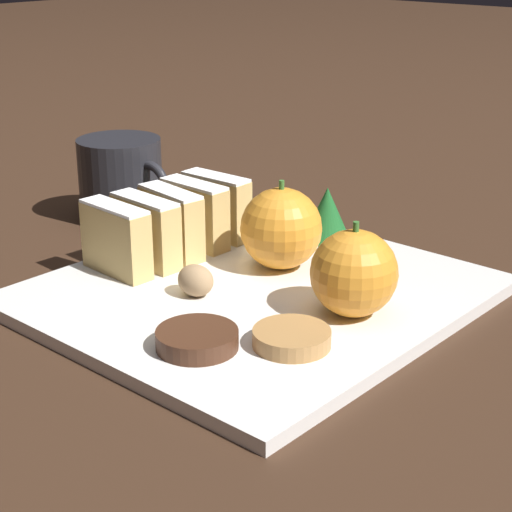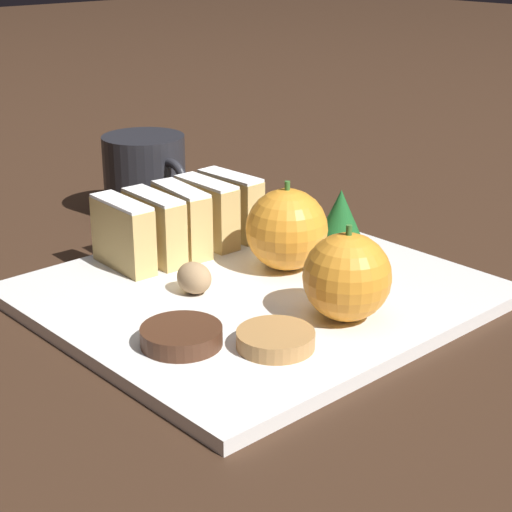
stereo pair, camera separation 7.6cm
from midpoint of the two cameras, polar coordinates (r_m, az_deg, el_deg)
ground_plane at (r=0.77m, az=-2.81°, el=-2.96°), size 6.00×6.00×0.00m
serving_platter at (r=0.77m, az=-2.81°, el=-2.55°), size 0.34×0.36×0.01m
stollen_slice_front at (r=0.81m, az=-11.99°, el=1.05°), size 0.08×0.03×0.07m
stollen_slice_second at (r=0.82m, az=-9.99°, el=1.59°), size 0.08×0.03×0.07m
stollen_slice_third at (r=0.84m, az=-8.25°, el=2.18°), size 0.08×0.03×0.07m
stollen_slice_fourth at (r=0.86m, az=-6.64°, el=2.74°), size 0.08×0.03×0.07m
stollen_slice_fifth at (r=0.89m, az=-5.13°, el=3.28°), size 0.08×0.03×0.07m
orange_near at (r=0.70m, az=3.50°, el=-1.21°), size 0.07×0.07×0.08m
orange_far at (r=0.80m, az=-1.02°, el=1.80°), size 0.08×0.08×0.09m
walnut at (r=0.75m, az=-6.94°, el=-1.68°), size 0.03×0.03×0.03m
chocolate_cookie at (r=0.66m, az=-7.25°, el=-5.60°), size 0.06×0.06×0.01m
gingerbread_cookie at (r=0.66m, az=-0.89°, el=-5.57°), size 0.06×0.06×0.01m
evergreen_sprig at (r=0.88m, az=2.30°, el=2.81°), size 0.05×0.05×0.06m
coffee_mug at (r=0.99m, az=-11.14°, el=5.01°), size 0.13×0.09×0.09m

